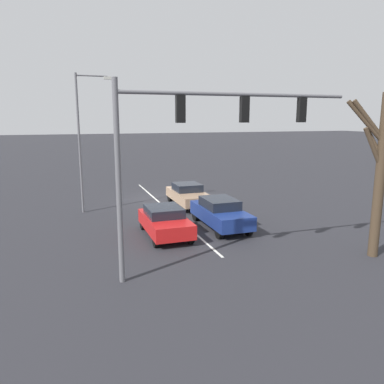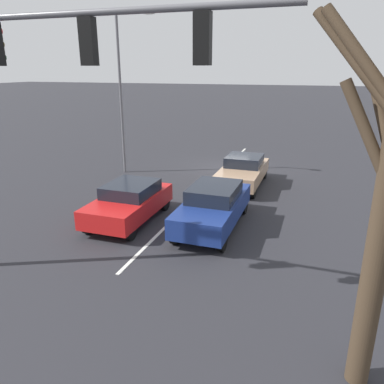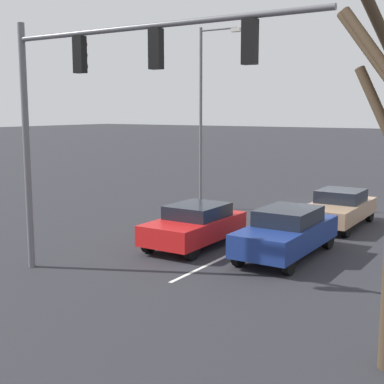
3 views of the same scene
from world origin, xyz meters
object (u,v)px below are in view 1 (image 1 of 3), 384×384
(car_red_midlane_front, at_px, (165,221))
(traffic_signal_gantry, at_px, (196,134))
(car_navy_leftlane_front, at_px, (220,212))
(street_lamp_right_shoulder, at_px, (83,134))
(car_tan_leftlane_second, at_px, (188,194))
(bare_tree_near, at_px, (379,167))

(car_red_midlane_front, xyz_separation_m, traffic_signal_gantry, (0.00, 4.73, 4.51))
(car_navy_leftlane_front, distance_m, street_lamp_right_shoulder, 9.72)
(traffic_signal_gantry, bearing_deg, car_tan_leftlane_second, -106.70)
(car_navy_leftlane_front, height_order, bare_tree_near, bare_tree_near)
(street_lamp_right_shoulder, bearing_deg, car_tan_leftlane_second, 176.79)
(traffic_signal_gantry, distance_m, bare_tree_near, 7.84)
(traffic_signal_gantry, bearing_deg, street_lamp_right_shoulder, -72.73)
(car_navy_leftlane_front, distance_m, bare_tree_near, 8.10)
(car_red_midlane_front, height_order, street_lamp_right_shoulder, street_lamp_right_shoulder)
(car_red_midlane_front, distance_m, car_tan_leftlane_second, 6.74)
(car_tan_leftlane_second, bearing_deg, traffic_signal_gantry, 73.30)
(car_red_midlane_front, xyz_separation_m, bare_tree_near, (-7.66, 5.59, 3.08))
(car_red_midlane_front, xyz_separation_m, street_lamp_right_shoulder, (3.43, -6.30, 4.11))
(car_navy_leftlane_front, xyz_separation_m, traffic_signal_gantry, (3.21, 5.19, 4.45))
(car_tan_leftlane_second, relative_size, street_lamp_right_shoulder, 0.54)
(car_red_midlane_front, height_order, car_tan_leftlane_second, car_tan_leftlane_second)
(car_red_midlane_front, distance_m, traffic_signal_gantry, 6.53)
(car_tan_leftlane_second, distance_m, street_lamp_right_shoulder, 7.81)
(car_tan_leftlane_second, xyz_separation_m, street_lamp_right_shoulder, (6.63, -0.37, 4.11))
(car_red_midlane_front, height_order, traffic_signal_gantry, traffic_signal_gantry)
(car_red_midlane_front, height_order, bare_tree_near, bare_tree_near)
(car_red_midlane_front, distance_m, street_lamp_right_shoulder, 8.27)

